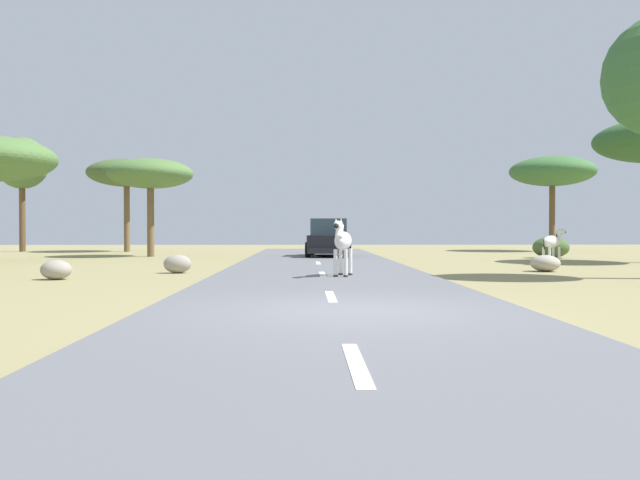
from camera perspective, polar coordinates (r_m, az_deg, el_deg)
ground_plane at (r=10.09m, az=3.00°, el=-6.41°), size 90.00×90.00×0.00m
road at (r=10.07m, az=1.40°, el=-6.28°), size 6.00×64.00×0.05m
lane_markings at (r=9.07m, az=1.70°, el=-6.89°), size 0.16×56.00×0.01m
zebra_0 at (r=17.27m, az=1.97°, el=-0.15°), size 0.67×1.60×1.53m
zebra_1 at (r=25.31m, az=19.67°, el=-0.19°), size 1.27×1.03×1.38m
car_0 at (r=30.35m, az=0.82°, el=0.09°), size 2.27×4.46×1.74m
tree_0 at (r=41.26m, az=19.65°, el=5.64°), size 5.00×5.00×5.62m
tree_2 at (r=39.53m, az=-16.55°, el=5.59°), size 4.51×4.51×5.36m
tree_6 at (r=41.80m, az=-24.61°, el=6.07°), size 3.00×3.00×6.65m
tree_7 at (r=32.04m, az=-14.60°, el=5.58°), size 4.01×4.01×4.64m
bush_1 at (r=31.05m, az=19.54°, el=-0.61°), size 1.62×1.45×0.97m
rock_0 at (r=18.05m, az=-22.08°, el=-2.43°), size 0.78×0.67×0.51m
rock_1 at (r=21.12m, az=19.09°, el=-1.93°), size 0.90×0.89×0.51m
rock_2 at (r=19.66m, az=-12.35°, el=-2.05°), size 0.82×0.58×0.55m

